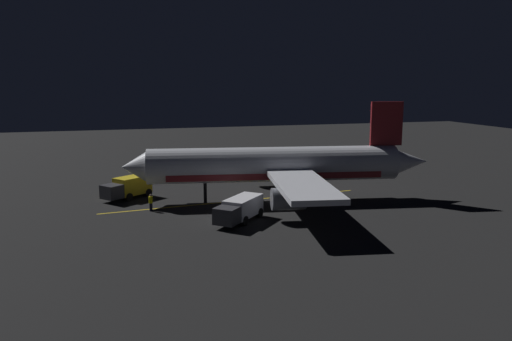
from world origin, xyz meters
TOP-DOWN VIEW (x-y plane):
  - ground_plane at (0.00, 0.00)m, footprint 180.00×180.00m
  - apron_guide_stripe at (1.02, 4.00)m, footprint 3.27×29.31m
  - airliner at (-0.09, -0.56)m, footprint 32.06×33.89m
  - baggage_truck at (5.60, 15.27)m, footprint 5.15×5.84m
  - catering_truck at (-7.12, 5.65)m, footprint 6.12×5.81m
  - ground_crew_worker at (-0.74, 13.34)m, footprint 0.40×0.40m
  - traffic_cone_near_left at (-0.47, 4.72)m, footprint 0.50×0.50m
  - traffic_cone_near_right at (-1.14, 4.16)m, footprint 0.50×0.50m
  - traffic_cone_under_wing at (0.03, 2.58)m, footprint 0.50×0.50m
  - traffic_cone_far at (-2.59, 6.77)m, footprint 0.50×0.50m

SIDE VIEW (x-z plane):
  - ground_plane at x=0.00m, z-range -0.20..0.00m
  - apron_guide_stripe at x=1.02m, z-range 0.00..0.01m
  - traffic_cone_near_left at x=-0.47m, z-range -0.03..0.52m
  - traffic_cone_near_right at x=-1.14m, z-range -0.03..0.52m
  - traffic_cone_under_wing at x=0.03m, z-range -0.03..0.52m
  - traffic_cone_far at x=-2.59m, z-range -0.03..0.52m
  - ground_crew_worker at x=-0.74m, z-range 0.02..1.76m
  - catering_truck at x=-7.12m, z-range 0.07..2.29m
  - baggage_truck at x=5.60m, z-range 0.03..2.45m
  - airliner at x=-0.09m, z-range -1.51..9.30m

